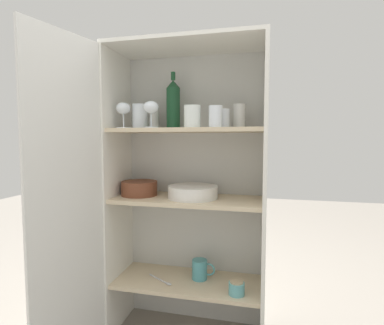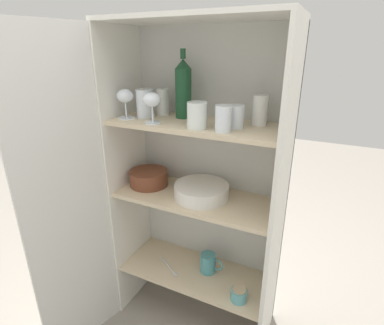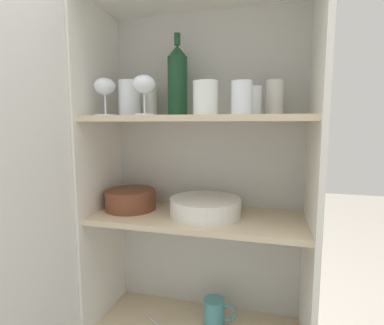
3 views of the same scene
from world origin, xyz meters
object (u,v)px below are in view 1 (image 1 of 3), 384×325
(wine_bottle, at_px, (173,104))
(plate_stack_white, at_px, (193,192))
(storage_jar, at_px, (237,288))
(mixing_bowl_large, at_px, (139,188))
(coffee_mug_primary, at_px, (200,269))

(wine_bottle, height_order, plate_stack_white, wine_bottle)
(wine_bottle, height_order, storage_jar, wine_bottle)
(mixing_bowl_large, distance_m, coffee_mug_primary, 0.54)
(coffee_mug_primary, xyz_separation_m, storage_jar, (0.20, -0.12, -0.02))
(wine_bottle, height_order, mixing_bowl_large, wine_bottle)
(storage_jar, bearing_deg, wine_bottle, 157.39)
(plate_stack_white, distance_m, mixing_bowl_large, 0.30)
(plate_stack_white, relative_size, mixing_bowl_large, 1.34)
(plate_stack_white, distance_m, coffee_mug_primary, 0.42)
(plate_stack_white, relative_size, storage_jar, 3.39)
(plate_stack_white, xyz_separation_m, mixing_bowl_large, (-0.30, 0.01, 0.01))
(wine_bottle, distance_m, storage_jar, 0.97)
(storage_jar, bearing_deg, mixing_bowl_large, 169.56)
(wine_bottle, relative_size, coffee_mug_primary, 2.43)
(wine_bottle, distance_m, plate_stack_white, 0.47)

